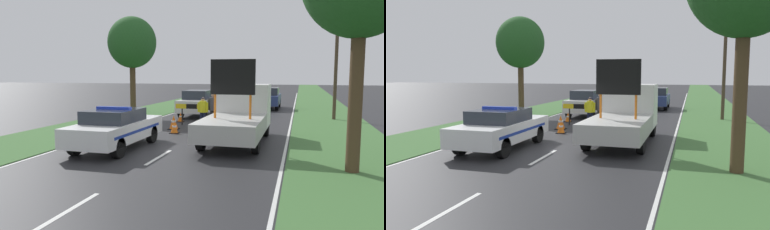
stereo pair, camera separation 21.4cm
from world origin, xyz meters
TOP-DOWN VIEW (x-y plane):
  - ground_plane at (0.00, 0.00)m, footprint 160.00×160.00m
  - lane_markings at (0.00, 11.88)m, footprint 8.17×59.70m
  - grass_verge_left at (-6.17, 20.00)m, footprint 4.07×120.00m
  - grass_verge_right at (6.17, 20.00)m, footprint 4.07×120.00m
  - police_car at (-2.07, -0.43)m, footprint 1.90×4.78m
  - work_truck at (2.07, 2.58)m, footprint 2.23×6.04m
  - road_barrier at (-0.20, 6.38)m, footprint 3.60×0.08m
  - police_officer at (-0.32, 5.75)m, footprint 0.57×0.36m
  - pedestrian_civilian at (0.21, 5.89)m, footprint 0.64×0.41m
  - traffic_cone_near_police at (2.38, 6.94)m, footprint 0.50×0.50m
  - traffic_cone_centre_front at (2.40, 7.82)m, footprint 0.38×0.38m
  - traffic_cone_near_truck at (-1.57, 4.74)m, footprint 0.51×0.51m
  - traffic_cone_behind_barrier at (-1.13, 3.55)m, footprint 0.41×0.41m
  - traffic_cone_lane_edge at (-2.12, 7.56)m, footprint 0.39×0.39m
  - queued_car_van_white at (-1.94, 10.81)m, footprint 1.75×4.62m
  - queued_car_hatch_blue at (2.04, 17.18)m, footprint 1.82×4.42m
  - roadside_tree_near_left at (-6.18, 9.87)m, footprint 3.17×3.17m
  - utility_pole at (6.48, 11.06)m, footprint 1.20×0.20m

SIDE VIEW (x-z plane):
  - ground_plane at x=0.00m, z-range 0.00..0.00m
  - lane_markings at x=0.00m, z-range 0.00..0.01m
  - grass_verge_left at x=-6.17m, z-range 0.00..0.03m
  - grass_verge_right at x=6.17m, z-range 0.00..0.03m
  - traffic_cone_centre_front at x=2.40m, z-range 0.00..0.53m
  - traffic_cone_lane_edge at x=-2.12m, z-range 0.00..0.54m
  - traffic_cone_behind_barrier at x=-1.13m, z-range 0.00..0.57m
  - traffic_cone_near_police at x=2.38m, z-range 0.00..0.68m
  - traffic_cone_near_truck at x=-1.57m, z-range 0.00..0.70m
  - police_car at x=-2.07m, z-range -0.01..1.57m
  - queued_car_hatch_blue at x=2.04m, z-range 0.02..1.69m
  - queued_car_van_white at x=-1.94m, z-range 0.02..1.71m
  - police_officer at x=-0.32m, z-range 0.15..1.73m
  - road_barrier at x=-0.20m, z-range 0.39..1.53m
  - pedestrian_civilian at x=0.21m, z-range 0.15..1.94m
  - work_truck at x=2.07m, z-range -0.56..2.76m
  - utility_pole at x=6.48m, z-range 0.11..6.99m
  - roadside_tree_near_left at x=-6.18m, z-range 1.52..7.99m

